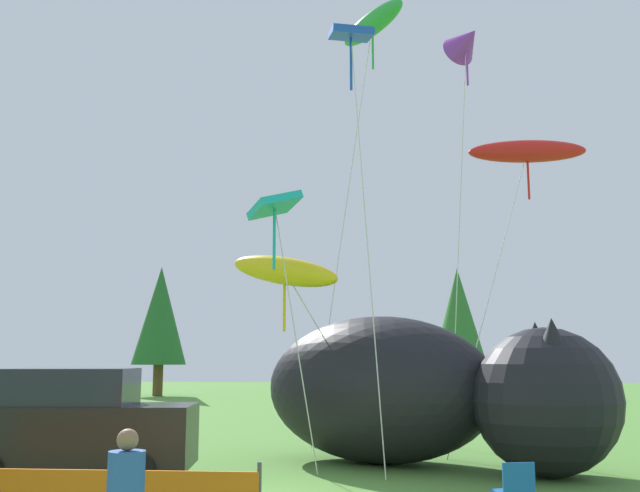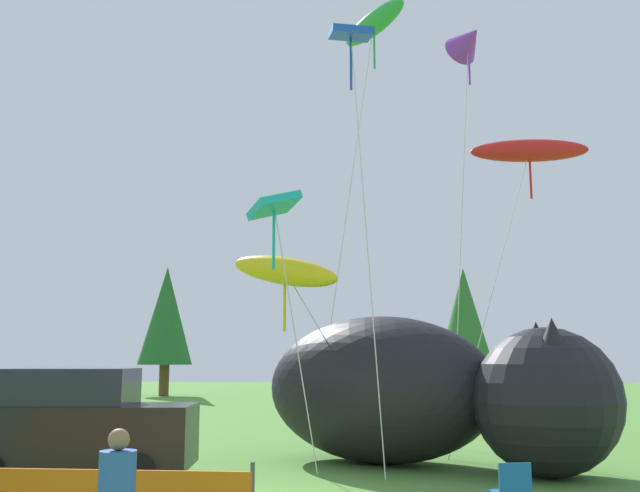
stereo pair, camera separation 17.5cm
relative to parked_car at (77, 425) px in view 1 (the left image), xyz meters
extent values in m
cube|color=black|center=(0.05, 0.01, -0.19)|extent=(4.50, 2.21, 1.15)
cube|color=#1E232D|center=(-0.17, -0.02, 0.73)|extent=(2.55, 1.86, 0.69)
cylinder|color=black|center=(1.29, 1.00, -0.72)|extent=(0.64, 0.31, 0.62)
cylinder|color=black|center=(1.48, -0.69, -0.72)|extent=(0.64, 0.31, 0.62)
cylinder|color=black|center=(-1.38, 0.70, -0.72)|extent=(0.64, 0.31, 0.62)
cube|color=#1959A5|center=(7.60, -3.18, -0.56)|extent=(0.57, 0.57, 0.03)
cube|color=#1959A5|center=(7.65, -3.40, -0.34)|extent=(0.45, 0.13, 0.43)
ellipsoid|color=black|center=(5.77, 2.79, 0.59)|extent=(6.32, 5.31, 3.25)
ellipsoid|color=white|center=(5.77, 2.79, -0.14)|extent=(4.20, 3.72, 1.46)
sphere|color=black|center=(9.09, 1.17, 0.43)|extent=(2.92, 2.92, 2.92)
cone|color=black|center=(9.09, 1.90, 1.60)|extent=(0.82, 0.82, 0.88)
cone|color=black|center=(9.09, 0.44, 1.60)|extent=(0.82, 0.82, 0.88)
cylinder|color=#2D59A5|center=(3.36, -6.68, 0.06)|extent=(0.35, 0.35, 0.64)
sphere|color=#8C6647|center=(3.36, -6.68, 0.49)|extent=(0.21, 0.21, 0.21)
cylinder|color=silver|center=(4.13, 0.75, 1.64)|extent=(0.84, 0.84, 5.35)
cube|color=#19B2B2|center=(3.73, 0.35, 4.32)|extent=(1.22, 1.23, 0.56)
cylinder|color=#19B2B2|center=(3.73, 0.35, 3.62)|extent=(0.06, 0.06, 1.20)
cylinder|color=silver|center=(5.58, 0.90, 3.64)|extent=(0.66, 0.50, 9.35)
cube|color=blue|center=(5.26, 1.13, 8.32)|extent=(1.07, 1.08, 0.39)
cylinder|color=blue|center=(5.26, 1.13, 7.62)|extent=(0.06, 0.06, 1.20)
cylinder|color=silver|center=(4.86, 5.10, 4.61)|extent=(1.77, 1.05, 11.28)
ellipsoid|color=green|center=(5.73, 4.59, 10.24)|extent=(2.10, 2.00, 1.12)
cylinder|color=green|center=(5.73, 4.59, 9.54)|extent=(0.06, 0.06, 1.20)
cylinder|color=silver|center=(8.01, 5.78, 4.55)|extent=(0.75, 0.29, 11.16)
cone|color=purple|center=(8.37, 5.65, 10.12)|extent=(1.40, 1.48, 1.20)
cylinder|color=purple|center=(8.37, 5.65, 9.42)|extent=(0.06, 0.06, 1.20)
cylinder|color=silver|center=(8.56, 4.33, 2.84)|extent=(2.49, 1.56, 7.74)
ellipsoid|color=red|center=(9.79, 5.09, 6.71)|extent=(3.13, 0.86, 0.75)
cylinder|color=red|center=(9.79, 5.09, 6.01)|extent=(0.06, 0.06, 1.20)
cylinder|color=silver|center=(4.98, 2.31, 1.05)|extent=(2.42, 1.45, 4.18)
ellipsoid|color=yellow|center=(3.78, 1.60, 3.14)|extent=(2.65, 1.57, 1.18)
cylinder|color=yellow|center=(3.78, 1.60, 2.44)|extent=(0.06, 0.06, 1.20)
cylinder|color=brown|center=(-7.98, 30.67, -0.07)|extent=(0.62, 0.62, 1.93)
cone|color=#236028|center=(-7.98, 30.67, 3.99)|extent=(3.40, 3.40, 6.18)
cylinder|color=brown|center=(10.98, 33.29, -0.06)|extent=(0.62, 0.62, 1.94)
cone|color=#2D6B2D|center=(10.98, 33.29, 4.02)|extent=(3.42, 3.42, 6.22)
camera|label=1|loc=(5.78, -13.57, 1.26)|focal=40.00mm
camera|label=2|loc=(5.95, -13.55, 1.26)|focal=40.00mm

